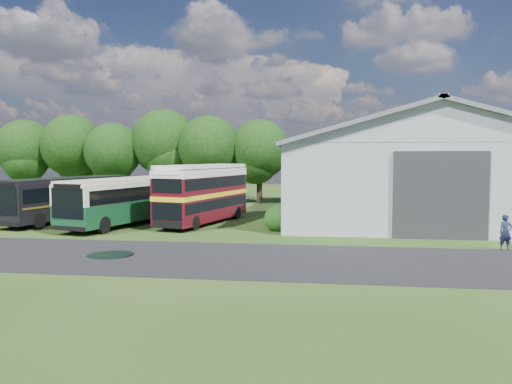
# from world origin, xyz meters

# --- Properties ---
(ground) EXTENTS (120.00, 120.00, 0.00)m
(ground) POSITION_xyz_m (0.00, 0.00, 0.00)
(ground) COLOR #1C3611
(ground) RESTS_ON ground
(asphalt_road) EXTENTS (60.00, 8.00, 0.02)m
(asphalt_road) POSITION_xyz_m (3.00, -3.00, 0.00)
(asphalt_road) COLOR black
(asphalt_road) RESTS_ON ground
(puddle) EXTENTS (2.20, 2.20, 0.01)m
(puddle) POSITION_xyz_m (-1.50, -3.00, 0.00)
(puddle) COLOR black
(puddle) RESTS_ON ground
(storage_shed) EXTENTS (18.80, 24.80, 8.15)m
(storage_shed) POSITION_xyz_m (15.00, 15.98, 4.17)
(storage_shed) COLOR gray
(storage_shed) RESTS_ON ground
(tree_far_left) EXTENTS (6.12, 6.12, 8.64)m
(tree_far_left) POSITION_xyz_m (-23.00, 24.00, 5.56)
(tree_far_left) COLOR black
(tree_far_left) RESTS_ON ground
(tree_left_a) EXTENTS (6.46, 6.46, 9.12)m
(tree_left_a) POSITION_xyz_m (-18.00, 24.50, 5.87)
(tree_left_a) COLOR black
(tree_left_a) RESTS_ON ground
(tree_left_b) EXTENTS (5.78, 5.78, 8.16)m
(tree_left_b) POSITION_xyz_m (-13.00, 23.50, 5.25)
(tree_left_b) COLOR black
(tree_left_b) RESTS_ON ground
(tree_mid) EXTENTS (6.80, 6.80, 9.60)m
(tree_mid) POSITION_xyz_m (-8.00, 24.80, 6.18)
(tree_mid) COLOR black
(tree_mid) RESTS_ON ground
(tree_right_a) EXTENTS (6.26, 6.26, 8.83)m
(tree_right_a) POSITION_xyz_m (-3.00, 23.80, 5.69)
(tree_right_a) COLOR black
(tree_right_a) RESTS_ON ground
(tree_right_b) EXTENTS (5.98, 5.98, 8.45)m
(tree_right_b) POSITION_xyz_m (2.00, 24.60, 5.44)
(tree_right_b) COLOR black
(tree_right_b) RESTS_ON ground
(shrub_front) EXTENTS (1.70, 1.70, 1.70)m
(shrub_front) POSITION_xyz_m (5.60, 6.00, 0.00)
(shrub_front) COLOR #194714
(shrub_front) RESTS_ON ground
(shrub_mid) EXTENTS (1.60, 1.60, 1.60)m
(shrub_mid) POSITION_xyz_m (5.60, 8.00, 0.00)
(shrub_mid) COLOR #194714
(shrub_mid) RESTS_ON ground
(bus_green_single) EXTENTS (5.56, 12.02, 3.23)m
(bus_green_single) POSITION_xyz_m (-4.91, 7.65, 1.72)
(bus_green_single) COLOR black
(bus_green_single) RESTS_ON ground
(bus_maroon_double) EXTENTS (4.74, 9.93, 4.14)m
(bus_maroon_double) POSITION_xyz_m (0.12, 8.82, 2.06)
(bus_maroon_double) COLOR black
(bus_maroon_double) RESTS_ON ground
(bus_dark_single) EXTENTS (5.28, 11.82, 3.18)m
(bus_dark_single) POSITION_xyz_m (-10.07, 8.94, 1.69)
(bus_dark_single) COLOR black
(bus_dark_single) RESTS_ON ground
(visitor_a) EXTENTS (0.70, 0.52, 1.78)m
(visitor_a) POSITION_xyz_m (17.49, 0.83, 0.89)
(visitor_a) COLOR #181C36
(visitor_a) RESTS_ON ground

